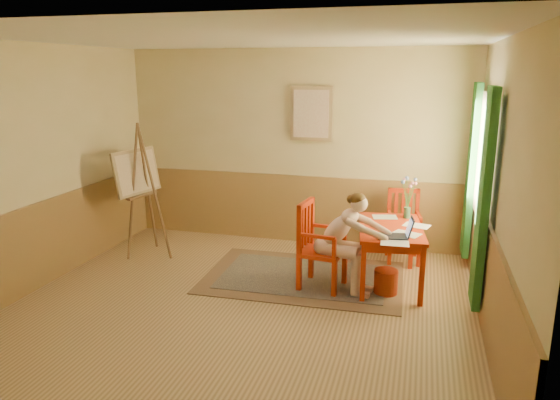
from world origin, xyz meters
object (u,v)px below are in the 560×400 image
(laptop, at_px, (398,233))
(chair_back, at_px, (403,226))
(table, at_px, (390,234))
(easel, at_px, (139,177))
(figure, at_px, (344,238))
(chair_left, at_px, (318,245))

(laptop, bearing_deg, chair_back, 89.14)
(table, xyz_separation_m, easel, (-3.39, 0.20, 0.45))
(figure, relative_size, laptop, 2.94)
(chair_left, relative_size, easel, 0.57)
(chair_left, distance_m, chair_back, 1.52)
(table, bearing_deg, easel, 176.56)
(chair_left, xyz_separation_m, easel, (-2.59, 0.52, 0.56))
(table, height_order, chair_left, chair_left)
(table, relative_size, laptop, 3.17)
(chair_left, xyz_separation_m, chair_back, (0.92, 1.21, -0.04))
(chair_back, relative_size, easel, 0.52)
(chair_left, distance_m, figure, 0.34)
(easel, bearing_deg, figure, -11.04)
(chair_left, relative_size, laptop, 2.56)
(figure, xyz_separation_m, easel, (-2.90, 0.56, 0.42))
(laptop, bearing_deg, chair_left, 174.97)
(figure, xyz_separation_m, laptop, (0.59, -0.03, 0.11))
(chair_back, height_order, easel, easel)
(chair_back, bearing_deg, figure, -115.87)
(chair_back, bearing_deg, easel, -168.76)
(chair_left, bearing_deg, figure, -8.99)
(chair_left, height_order, figure, figure)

